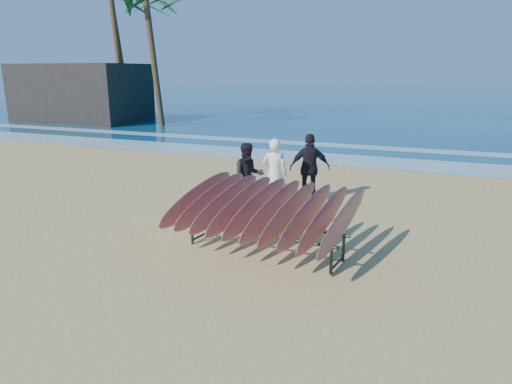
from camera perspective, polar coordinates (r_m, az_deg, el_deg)
ground at (r=9.16m, az=-1.90°, el=-6.95°), size 120.00×120.00×0.00m
ocean at (r=62.94m, az=19.30°, el=10.96°), size 160.00×160.00×0.00m
foam_near at (r=18.41m, az=10.88°, el=3.98°), size 160.00×160.00×0.00m
foam_far at (r=21.80m, az=12.74°, el=5.55°), size 160.00×160.00×0.00m
surfboard_rack at (r=8.64m, az=1.05°, el=-2.15°), size 3.45×2.93×1.40m
person_white at (r=11.46m, az=2.33°, el=2.26°), size 0.72×0.53×1.81m
person_dark_a at (r=11.56m, az=-0.95°, el=2.03°), size 1.03×0.98×1.67m
person_dark_b at (r=12.20m, az=6.74°, el=3.00°), size 1.16×0.80×1.83m
building at (r=34.57m, az=-21.06°, el=11.49°), size 8.75×4.86×3.89m
palm_mid at (r=29.74m, az=-12.99°, el=21.52°), size 5.20×5.20×7.89m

